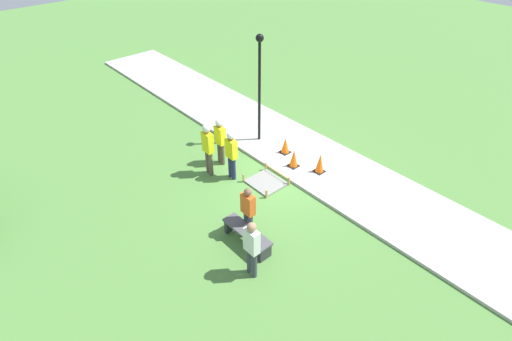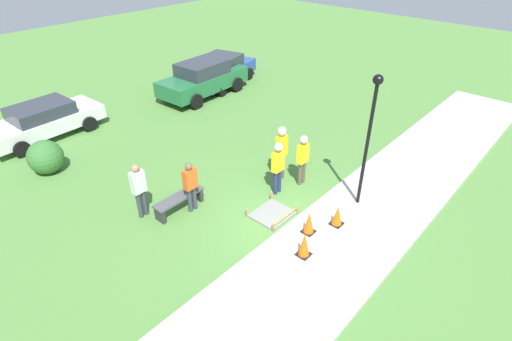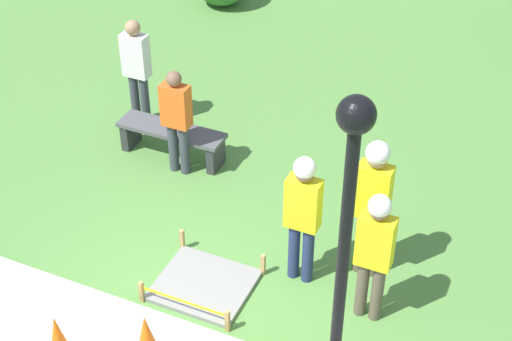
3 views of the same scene
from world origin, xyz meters
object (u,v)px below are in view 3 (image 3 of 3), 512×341
Objects in this scene: worker_assistant at (303,209)px; lamppost_near at (344,254)px; park_bench at (172,137)px; bystander_in_orange_shirt at (177,117)px; worker_trainee at (375,248)px; worker_supervisor at (373,196)px; traffic_cone_near_patch at (59,341)px; traffic_cone_far_patch at (147,339)px; bystander_in_gray_shirt at (137,67)px.

lamppost_near is at bearing -62.99° from worker_assistant.
bystander_in_orange_shirt is at bearing -45.81° from park_bench.
park_bench is 0.92× the size of worker_trainee.
lamppost_near reaches higher than worker_trainee.
worker_assistant is at bearing 117.01° from lamppost_near.
worker_supervisor is at bearing -19.44° from park_bench.
traffic_cone_near_patch is at bearing -81.06° from bystander_in_orange_shirt.
traffic_cone_near_patch is 4.06m from park_bench.
lamppost_near is at bearing -45.41° from park_bench.
traffic_cone_far_patch is at bearing -125.66° from worker_supervisor.
worker_supervisor is at bearing 31.48° from worker_assistant.
bystander_in_orange_shirt is at bearing 163.63° from worker_supervisor.
traffic_cone_near_patch is at bearing -127.46° from worker_assistant.
worker_trainee reaches higher than traffic_cone_near_patch.
lamppost_near reaches higher than traffic_cone_far_patch.
worker_trainee is at bearing 40.81° from traffic_cone_far_patch.
bystander_in_gray_shirt is at bearing 151.22° from worker_trainee.
worker_trainee is 2.61m from lamppost_near.
worker_assistant reaches higher than bystander_in_orange_shirt.
worker_trainee is (0.24, -0.69, -0.13)m from worker_supervisor.
traffic_cone_near_patch is 0.44× the size of park_bench.
worker_supervisor reaches higher than bystander_in_orange_shirt.
worker_assistant is at bearing -148.52° from worker_supervisor.
bystander_in_gray_shirt is 6.69m from lamppost_near.
lamppost_near reaches higher than traffic_cone_near_patch.
bystander_in_orange_shirt is 5.35m from lamppost_near.
worker_assistant is 0.98m from worker_trainee.
lamppost_near is at bearing -8.44° from traffic_cone_far_patch.
bystander_in_orange_shirt is (-3.08, 0.91, -0.26)m from worker_supervisor.
park_bench is 3.65m from worker_supervisor.
traffic_cone_near_patch is 0.92m from traffic_cone_far_patch.
worker_assistant is at bearing -31.19° from park_bench.
worker_trainee reaches higher than park_bench.
worker_supervisor reaches higher than traffic_cone_far_patch.
worker_supervisor is at bearing -22.75° from bystander_in_gray_shirt.
worker_assistant is at bearing 52.54° from traffic_cone_near_patch.
worker_supervisor reaches higher than worker_assistant.
traffic_cone_far_patch is 0.40× the size of park_bench.
traffic_cone_far_patch is at bearing 27.76° from traffic_cone_near_patch.
worker_supervisor is at bearing 99.58° from lamppost_near.
park_bench is at bearing 160.56° from worker_supervisor.
worker_trainee is at bearing -28.78° from bystander_in_gray_shirt.
traffic_cone_far_patch is at bearing 171.56° from lamppost_near.
worker_trainee is (3.60, -1.87, 0.71)m from park_bench.
worker_trainee is at bearing 37.38° from traffic_cone_near_patch.
worker_trainee is 5.12m from bystander_in_gray_shirt.
worker_trainee is at bearing -25.56° from bystander_in_orange_shirt.
lamppost_near is at bearing 2.11° from traffic_cone_near_patch.
traffic_cone_near_patch is at bearing -131.95° from worker_supervisor.
bystander_in_gray_shirt is at bearing 146.17° from park_bench.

